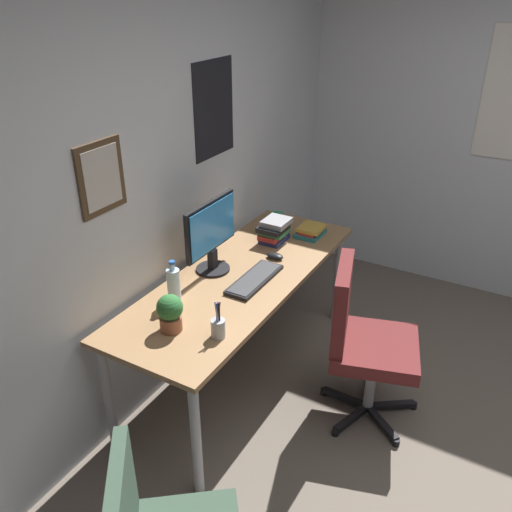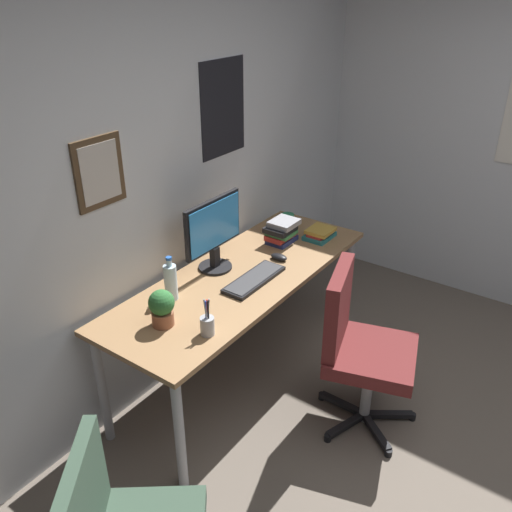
{
  "view_description": "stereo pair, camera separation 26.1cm",
  "coord_description": "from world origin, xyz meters",
  "views": [
    {
      "loc": [
        -2.04,
        0.32,
        2.27
      ],
      "look_at": [
        0.26,
        1.64,
        0.88
      ],
      "focal_mm": 37.4,
      "sensor_mm": 36.0,
      "label": 1
    },
    {
      "loc": [
        -1.9,
        0.1,
        2.27
      ],
      "look_at": [
        0.26,
        1.64,
        0.88
      ],
      "focal_mm": 37.4,
      "sensor_mm": 36.0,
      "label": 2
    }
  ],
  "objects": [
    {
      "name": "wall_back",
      "position": [
        0.0,
        2.15,
        1.3
      ],
      "size": [
        4.4,
        0.1,
        2.6
      ],
      "color": "silver",
      "rests_on": "ground_plane"
    },
    {
      "name": "computer_mouse",
      "position": [
        0.53,
        1.66,
        0.75
      ],
      "size": [
        0.06,
        0.11,
        0.04
      ],
      "color": "black",
      "rests_on": "desk"
    },
    {
      "name": "coffee_mug_near",
      "position": [
        0.96,
        1.87,
        0.78
      ],
      "size": [
        0.13,
        0.09,
        0.1
      ],
      "color": "#2D8C59",
      "rests_on": "desk"
    },
    {
      "name": "desk",
      "position": [
        0.26,
        1.74,
        0.66
      ],
      "size": [
        1.86,
        0.67,
        0.73
      ],
      "color": "#936D47",
      "rests_on": "ground_plane"
    },
    {
      "name": "book_stack_left",
      "position": [
        0.94,
        1.6,
        0.76
      ],
      "size": [
        0.2,
        0.16,
        0.07
      ],
      "color": "#26727A",
      "rests_on": "desk"
    },
    {
      "name": "book_stack_right",
      "position": [
        0.74,
        1.78,
        0.81
      ],
      "size": [
        0.22,
        0.17,
        0.16
      ],
      "color": "navy",
      "rests_on": "desk"
    },
    {
      "name": "potted_plant",
      "position": [
        -0.38,
        1.75,
        0.84
      ],
      "size": [
        0.13,
        0.13,
        0.19
      ],
      "color": "brown",
      "rests_on": "desk"
    },
    {
      "name": "pen_cup",
      "position": [
        -0.31,
        1.52,
        0.78
      ],
      "size": [
        0.07,
        0.07,
        0.2
      ],
      "color": "#9EA0A5",
      "rests_on": "desk"
    },
    {
      "name": "office_chair",
      "position": [
        0.31,
        1.0,
        0.53
      ],
      "size": [
        0.58,
        0.59,
        0.95
      ],
      "color": "#591E1E",
      "rests_on": "ground_plane"
    },
    {
      "name": "keyboard",
      "position": [
        0.23,
        1.63,
        0.74
      ],
      "size": [
        0.43,
        0.15,
        0.03
      ],
      "color": "black",
      "rests_on": "desk"
    },
    {
      "name": "monitor",
      "position": [
        0.23,
        1.91,
        0.97
      ],
      "size": [
        0.46,
        0.2,
        0.43
      ],
      "color": "black",
      "rests_on": "desk"
    },
    {
      "name": "water_bottle",
      "position": [
        -0.17,
        1.88,
        0.84
      ],
      "size": [
        0.07,
        0.07,
        0.25
      ],
      "color": "silver",
      "rests_on": "desk"
    }
  ]
}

